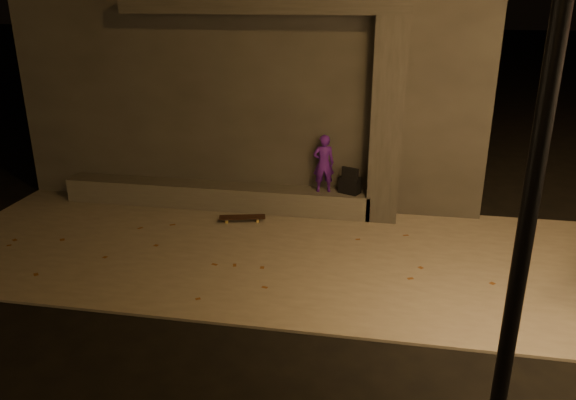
% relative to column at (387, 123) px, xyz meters
% --- Properties ---
extents(ground, '(120.00, 120.00, 0.00)m').
position_rel_column_xyz_m(ground, '(-1.70, -3.75, -1.84)').
color(ground, black).
rests_on(ground, ground).
extents(sidewalk, '(11.00, 4.40, 0.04)m').
position_rel_column_xyz_m(sidewalk, '(-1.70, -1.75, -1.82)').
color(sidewalk, slate).
rests_on(sidewalk, ground).
extents(building, '(9.00, 5.10, 5.22)m').
position_rel_column_xyz_m(building, '(-2.70, 2.74, 0.77)').
color(building, '#353331').
rests_on(building, ground).
extents(ledge, '(6.00, 0.55, 0.45)m').
position_rel_column_xyz_m(ledge, '(-3.20, 0.00, -1.58)').
color(ledge, '#55524D').
rests_on(ledge, sidewalk).
extents(column, '(0.55, 0.55, 3.60)m').
position_rel_column_xyz_m(column, '(0.00, 0.00, 0.00)').
color(column, '#353331').
rests_on(column, sidewalk).
extents(canopy, '(5.00, 0.70, 0.28)m').
position_rel_column_xyz_m(canopy, '(-2.20, 0.05, 1.94)').
color(canopy, '#353331').
rests_on(canopy, column).
extents(skateboarder, '(0.45, 0.34, 1.09)m').
position_rel_column_xyz_m(skateboarder, '(-1.10, 0.00, -0.81)').
color(skateboarder, '#4F1799').
rests_on(skateboarder, ledge).
extents(backpack, '(0.43, 0.36, 0.52)m').
position_rel_column_xyz_m(backpack, '(-0.60, 0.00, -1.17)').
color(backpack, black).
rests_on(backpack, ledge).
extents(skateboard, '(0.87, 0.41, 0.09)m').
position_rel_column_xyz_m(skateboard, '(-2.50, -0.65, -1.72)').
color(skateboard, black).
rests_on(skateboard, sidewalk).
extents(street_lamp_0, '(0.36, 0.36, 6.76)m').
position_rel_column_xyz_m(street_lamp_0, '(1.16, -5.52, 2.01)').
color(street_lamp_0, black).
rests_on(street_lamp_0, ground).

